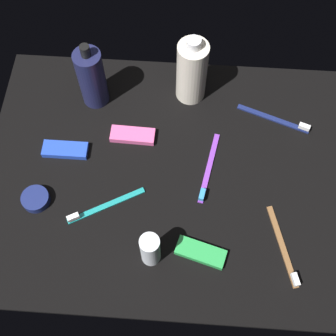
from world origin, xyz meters
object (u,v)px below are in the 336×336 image
at_px(toothbrush_navy, 278,119).
at_px(snack_bar_green, 201,252).
at_px(bodywash_bottle, 192,71).
at_px(deodorant_stick, 150,250).
at_px(toothbrush_teal, 101,207).
at_px(toothbrush_brown, 284,250).
at_px(lotion_bottle, 92,78).
at_px(toothbrush_purple, 208,171).
at_px(snack_bar_blue, 65,150).
at_px(snack_bar_pink, 133,135).
at_px(cream_tin_left, 36,199).

bearing_deg(toothbrush_navy, snack_bar_green, 62.93).
bearing_deg(bodywash_bottle, toothbrush_navy, 162.57).
distance_m(deodorant_stick, toothbrush_teal, 0.16).
distance_m(toothbrush_brown, snack_bar_green, 0.18).
xyz_separation_m(lotion_bottle, deodorant_stick, (-0.17, 0.39, -0.03)).
bearing_deg(toothbrush_purple, toothbrush_navy, -137.59).
height_order(deodorant_stick, toothbrush_brown, deodorant_stick).
height_order(snack_bar_blue, snack_bar_green, same).
bearing_deg(lotion_bottle, snack_bar_pink, 134.16).
distance_m(snack_bar_green, cream_tin_left, 0.38).
relative_size(deodorant_stick, toothbrush_purple, 0.59).
relative_size(lotion_bottle, snack_bar_green, 1.80).
height_order(lotion_bottle, snack_bar_green, lotion_bottle).
height_order(toothbrush_brown, toothbrush_navy, same).
bearing_deg(toothbrush_navy, toothbrush_brown, 90.13).
height_order(toothbrush_navy, cream_tin_left, toothbrush_navy).
bearing_deg(bodywash_bottle, toothbrush_purple, 103.11).
height_order(toothbrush_brown, snack_bar_blue, toothbrush_brown).
distance_m(toothbrush_purple, snack_bar_blue, 0.33).
xyz_separation_m(lotion_bottle, toothbrush_purple, (-0.28, 0.19, -0.08)).
height_order(lotion_bottle, toothbrush_teal, lotion_bottle).
bearing_deg(snack_bar_pink, toothbrush_purple, 157.66).
bearing_deg(toothbrush_brown, toothbrush_purple, -46.62).
xyz_separation_m(bodywash_bottle, snack_bar_pink, (0.13, 0.14, -0.08)).
bearing_deg(lotion_bottle, toothbrush_navy, 175.34).
height_order(bodywash_bottle, cream_tin_left, bodywash_bottle).
height_order(snack_bar_blue, cream_tin_left, cream_tin_left).
height_order(bodywash_bottle, snack_bar_blue, bodywash_bottle).
height_order(bodywash_bottle, snack_bar_green, bodywash_bottle).
distance_m(lotion_bottle, snack_bar_green, 0.47).
xyz_separation_m(toothbrush_purple, snack_bar_green, (0.01, 0.19, 0.00)).
height_order(deodorant_stick, snack_bar_green, deodorant_stick).
xyz_separation_m(toothbrush_teal, cream_tin_left, (0.15, -0.01, 0.00)).
bearing_deg(snack_bar_pink, toothbrush_navy, -166.89).
bearing_deg(toothbrush_teal, deodorant_stick, 139.33).
distance_m(deodorant_stick, toothbrush_navy, 0.45).
relative_size(bodywash_bottle, toothbrush_brown, 1.08).
bearing_deg(lotion_bottle, toothbrush_teal, 100.14).
relative_size(snack_bar_blue, snack_bar_pink, 1.00).
distance_m(lotion_bottle, snack_bar_blue, 0.18).
bearing_deg(snack_bar_pink, bodywash_bottle, -131.94).
distance_m(deodorant_stick, toothbrush_purple, 0.24).
bearing_deg(snack_bar_blue, toothbrush_teal, 126.99).
xyz_separation_m(toothbrush_brown, snack_bar_pink, (0.34, -0.26, 0.00)).
bearing_deg(snack_bar_blue, deodorant_stick, 132.78).
bearing_deg(lotion_bottle, snack_bar_blue, 71.70).
relative_size(deodorant_stick, toothbrush_navy, 0.60).
bearing_deg(snack_bar_green, toothbrush_brown, -158.88).
bearing_deg(cream_tin_left, snack_bar_green, 165.54).
bearing_deg(toothbrush_brown, snack_bar_pink, -36.51).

